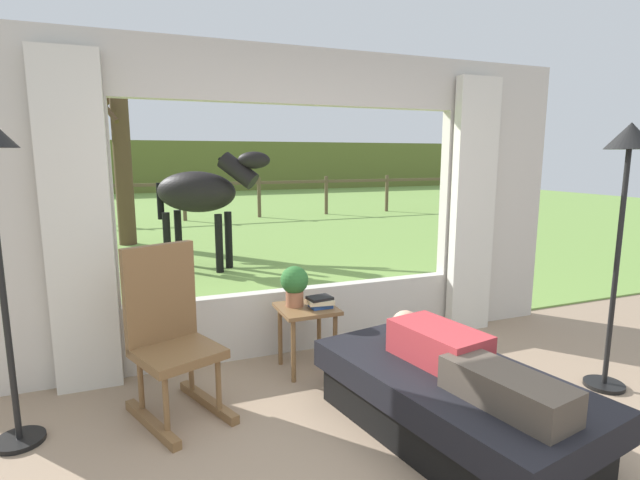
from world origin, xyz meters
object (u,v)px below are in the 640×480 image
object	(u,v)px
floor_lamp_right	(626,177)
potted_plant	(294,283)
rocking_chair	(170,333)
horse	(201,193)
recliner_sofa	(451,402)
reclining_person	(458,357)
book_stack	(320,302)
side_table	(307,318)
pasture_tree	(120,155)

from	to	relation	value
floor_lamp_right	potted_plant	bearing A→B (deg)	150.37
rocking_chair	floor_lamp_right	bearing A→B (deg)	-36.94
horse	recliner_sofa	bearing A→B (deg)	44.43
recliner_sofa	reclining_person	xyz separation A→B (m)	(0.00, -0.05, 0.30)
reclining_person	potted_plant	world-z (taller)	potted_plant
recliner_sofa	book_stack	size ratio (longest dim) A/B	8.71
rocking_chair	potted_plant	xyz separation A→B (m)	(0.97, 0.33, 0.16)
side_table	floor_lamp_right	distance (m)	2.50
potted_plant	book_stack	size ratio (longest dim) A/B	1.52
recliner_sofa	horse	world-z (taller)	horse
potted_plant	pasture_tree	size ratio (longest dim) A/B	0.09
rocking_chair	potted_plant	size ratio (longest dim) A/B	3.50
rocking_chair	potted_plant	world-z (taller)	rocking_chair
horse	potted_plant	bearing A→B (deg)	38.62
side_table	pasture_tree	world-z (taller)	pasture_tree
book_stack	floor_lamp_right	bearing A→B (deg)	-29.11
reclining_person	potted_plant	distance (m)	1.43
reclining_person	pasture_tree	world-z (taller)	pasture_tree
book_stack	horse	world-z (taller)	horse
reclining_person	horse	distance (m)	5.15
floor_lamp_right	horse	bearing A→B (deg)	114.14
recliner_sofa	potted_plant	xyz separation A→B (m)	(-0.57, 1.25, 0.48)
floor_lamp_right	rocking_chair	bearing A→B (deg)	164.76
potted_plant	side_table	bearing A→B (deg)	-36.87
rocking_chair	side_table	world-z (taller)	rocking_chair
potted_plant	book_stack	distance (m)	0.25
recliner_sofa	pasture_tree	bearing A→B (deg)	92.97
recliner_sofa	potted_plant	distance (m)	1.46
book_stack	floor_lamp_right	distance (m)	2.34
book_stack	pasture_tree	bearing A→B (deg)	102.43
reclining_person	potted_plant	xyz separation A→B (m)	(-0.57, 1.30, 0.18)
rocking_chair	reclining_person	bearing A→B (deg)	-53.82
recliner_sofa	pasture_tree	world-z (taller)	pasture_tree
recliner_sofa	book_stack	distance (m)	1.25
side_table	horse	world-z (taller)	horse
side_table	pasture_tree	size ratio (longest dim) A/B	0.14
side_table	potted_plant	distance (m)	0.29
reclining_person	side_table	xyz separation A→B (m)	(-0.49, 1.24, -0.10)
side_table	horse	size ratio (longest dim) A/B	0.30
potted_plant	floor_lamp_right	size ratio (longest dim) A/B	0.17
reclining_person	recliner_sofa	bearing A→B (deg)	79.49
recliner_sofa	book_stack	xyz separation A→B (m)	(-0.40, 1.14, 0.35)
horse	side_table	bearing A→B (deg)	39.77
reclining_person	side_table	bearing A→B (deg)	100.99
potted_plant	horse	xyz separation A→B (m)	(-0.17, 3.75, 0.45)
reclining_person	floor_lamp_right	distance (m)	1.78
reclining_person	book_stack	world-z (taller)	reclining_person
horse	rocking_chair	bearing A→B (deg)	24.89
side_table	floor_lamp_right	world-z (taller)	floor_lamp_right
pasture_tree	floor_lamp_right	bearing A→B (deg)	-66.45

